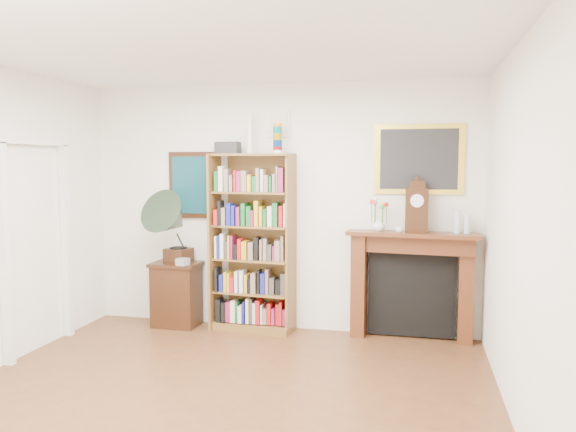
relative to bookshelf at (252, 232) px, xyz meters
The scene contains 15 objects.
room 2.35m from the bookshelf, 83.36° to the right, with size 4.51×5.01×2.81m.
door_casing 2.24m from the bookshelf, 150.09° to the right, with size 0.08×1.02×2.17m.
teal_poster 0.95m from the bookshelf, 168.04° to the left, with size 0.58×0.04×0.78m.
small_picture 1.26m from the bookshelf, 31.56° to the left, with size 0.26×0.04×0.30m.
gilt_painting 2.00m from the bookshelf, ahead, with size 0.95×0.04×0.75m.
bookshelf is the anchor object (origin of this frame).
side_cabinet 1.19m from the bookshelf, behind, with size 0.55×0.40×0.75m, color black.
fireplace 1.83m from the bookshelf, ahead, with size 1.42×0.45×1.18m.
gramophone 0.92m from the bookshelf, behind, with size 0.65×0.75×0.86m.
cd_stack 0.86m from the bookshelf, 166.37° to the right, with size 0.12×0.12×0.08m, color #ABACB7.
mantel_clock 1.84m from the bookshelf, ahead, with size 0.24×0.15×0.54m.
flower_vase 1.42m from the bookshelf, ahead, with size 0.13×0.13×0.14m, color white.
teacup 1.64m from the bookshelf, ahead, with size 0.08×0.08×0.06m, color silver.
bottle_left 2.23m from the bookshelf, ahead, with size 0.07×0.07×0.24m, color silver.
bottle_right 2.33m from the bookshelf, ahead, with size 0.06×0.06×0.20m, color silver.
Camera 1 is at (1.53, -3.73, 1.90)m, focal length 35.00 mm.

